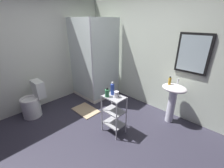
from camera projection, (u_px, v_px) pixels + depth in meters
name	position (u px, v px, depth m)	size (l,w,h in m)	color
ground_plane	(89.00, 142.00, 2.56)	(4.20, 4.20, 0.02)	#2E2C3A
wall_back	(151.00, 54.00, 3.28)	(4.20, 0.14, 2.50)	silver
wall_left	(33.00, 54.00, 3.24)	(0.10, 4.20, 2.50)	silver
shower_stall	(95.00, 80.00, 3.96)	(0.92, 0.92, 2.00)	white
pedestal_sink	(173.00, 96.00, 2.86)	(0.46, 0.37, 0.81)	white
sink_faucet	(178.00, 81.00, 2.83)	(0.03, 0.03, 0.10)	silver
toilet	(33.00, 102.00, 3.16)	(0.37, 0.49, 0.76)	white
storage_cart	(114.00, 112.00, 2.62)	(0.38, 0.28, 0.74)	silver
hand_soap_bottle	(170.00, 81.00, 2.78)	(0.05, 0.05, 0.16)	gold
shampoo_bottle_blue	(112.00, 89.00, 2.54)	(0.06, 0.06, 0.23)	#2C49B6
body_wash_bottle_green	(107.00, 93.00, 2.47)	(0.07, 0.07, 0.16)	#398A55
rinse_cup	(116.00, 94.00, 2.46)	(0.08, 0.08, 0.10)	silver
bath_mat	(86.00, 110.00, 3.43)	(0.60, 0.40, 0.02)	tan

